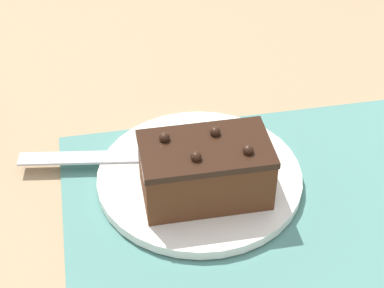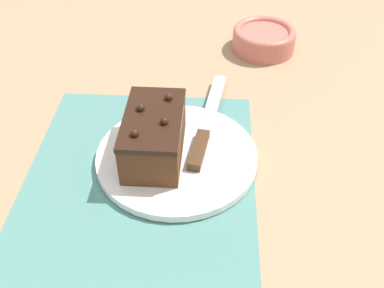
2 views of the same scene
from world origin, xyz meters
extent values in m
plane|color=#9E7F5B|center=(0.00, 0.00, 0.00)|extent=(3.00, 3.00, 0.00)
cube|color=slate|center=(0.00, 0.00, 0.00)|extent=(0.46, 0.34, 0.00)
cylinder|color=white|center=(0.06, -0.05, 0.01)|extent=(0.25, 0.25, 0.01)
cube|color=#512D19|center=(0.06, -0.02, 0.05)|extent=(0.14, 0.08, 0.06)
cube|color=black|center=(0.06, -0.02, 0.08)|extent=(0.15, 0.09, 0.01)
sphere|color=black|center=(0.02, 0.00, 0.09)|extent=(0.01, 0.01, 0.01)
sphere|color=black|center=(0.05, -0.04, 0.09)|extent=(0.01, 0.01, 0.01)
sphere|color=black|center=(0.08, 0.00, 0.09)|extent=(0.01, 0.01, 0.01)
sphere|color=black|center=(0.11, -0.04, 0.09)|extent=(0.01, 0.01, 0.01)
cube|color=#472D19|center=(0.07, -0.09, 0.02)|extent=(0.08, 0.03, 0.01)
cube|color=#B7BABF|center=(0.19, -0.10, 0.02)|extent=(0.17, 0.05, 0.00)
cylinder|color=#C66656|center=(0.42, -0.21, 0.02)|extent=(0.13, 0.13, 0.04)
torus|color=#C66656|center=(0.42, -0.21, 0.04)|extent=(0.13, 0.13, 0.02)
camera|label=1|loc=(0.18, 0.50, 0.54)|focal=60.00mm
camera|label=2|loc=(-0.44, -0.10, 0.48)|focal=42.00mm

